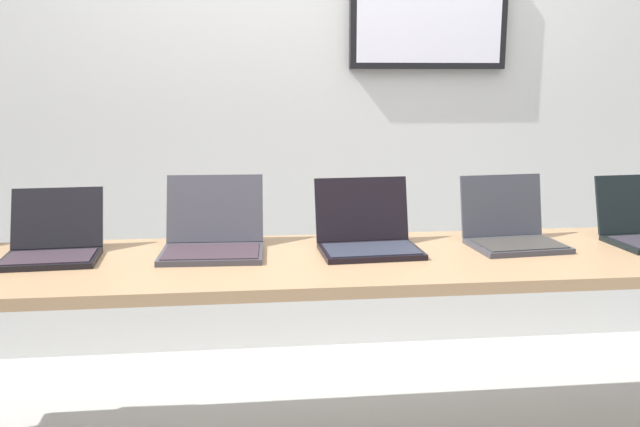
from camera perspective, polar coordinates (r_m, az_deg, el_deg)
back_wall at (r=3.42m, az=-0.12°, el=10.82°), size 8.00×0.11×2.73m
workbench at (r=2.40m, az=2.57°, el=-4.74°), size 3.69×0.70×0.79m
laptop_station_1 at (r=2.53m, az=-21.73°, el=-2.33°), size 0.33×0.34×0.23m
laptop_station_2 at (r=2.46m, az=-9.06°, el=-1.88°), size 0.37×0.37×0.26m
laptop_station_3 at (r=2.46m, az=4.01°, el=-1.79°), size 0.37×0.33×0.25m
laptop_station_4 at (r=2.63m, az=15.92°, el=-1.35°), size 0.35×0.32×0.25m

